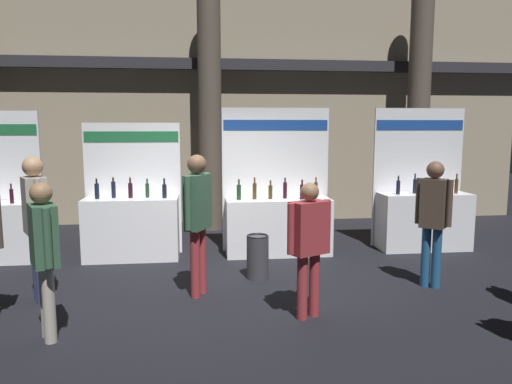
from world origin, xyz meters
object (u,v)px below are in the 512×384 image
Objects in this scene: visitor_2 at (44,247)px; trash_bin at (258,257)px; visitor_9 at (309,238)px; visitor_1 at (36,216)px; visitor_5 at (198,212)px; exhibitor_booth_3 at (423,214)px; visitor_7 at (433,213)px; exhibitor_booth_1 at (132,223)px; exhibitor_booth_2 at (278,219)px.

trash_bin is at bearing -78.88° from visitor_2.
visitor_2 is at bearing 158.55° from visitor_9.
visitor_1 is at bearing -167.70° from trash_bin.
visitor_9 is (3.26, -0.90, -0.16)m from visitor_1.
visitor_5 is at bearing -119.12° from visitor_1.
visitor_7 is at bearing -112.50° from exhibitor_booth_3.
exhibitor_booth_1 is at bearing -33.43° from visitor_2.
visitor_9 is at bearing -74.79° from trash_bin.
exhibitor_booth_2 is 3.92× the size of trash_bin.
visitor_1 is at bearing -4.12° from visitor_2.
exhibitor_booth_3 is 1.61× the size of visitor_9.
exhibitor_booth_2 is at bearing 173.17° from visitor_7.
exhibitor_booth_1 reaches higher than visitor_2.
visitor_7 is 1.10× the size of visitor_9.
visitor_9 is at bearing -114.79° from visitor_7.
visitor_1 reaches higher than visitor_7.
exhibitor_booth_2 is at bearing -178.60° from exhibitor_booth_3.
visitor_1 is 1.16× the size of visitor_9.
exhibitor_booth_1 is at bearing -179.34° from exhibitor_booth_2.
trash_bin is at bearing -156.10° from exhibitor_booth_3.
visitor_1 is 1.11× the size of visitor_2.
visitor_5 is 1.17× the size of visitor_9.
exhibitor_booth_2 is 1.45× the size of visitor_7.
visitor_1 is 2.00m from visitor_5.
visitor_5 is (1.54, 1.16, 0.13)m from visitor_2.
exhibitor_booth_3 reaches higher than visitor_2.
exhibitor_booth_1 is 1.23× the size of visitor_5.
visitor_2 is at bearing -97.84° from exhibitor_booth_1.
exhibitor_booth_2 is 4.28m from visitor_2.
trash_bin is 0.39× the size of visitor_2.
exhibitor_booth_2 is 2.88m from visitor_9.
trash_bin is 0.35× the size of visitor_1.
trash_bin is (-3.18, -1.41, -0.30)m from exhibitor_booth_3.
exhibitor_booth_1 is 1.38× the size of visitor_2.
visitor_5 is 1.06× the size of visitor_7.
visitor_2 is 2.82m from visitor_9.
exhibitor_booth_1 reaches higher than visitor_7.
visitor_1 is (-3.36, -1.97, 0.49)m from exhibitor_booth_2.
visitor_1 is at bearing -149.68° from exhibitor_booth_2.
trash_bin is at bearing 153.00° from visitor_5.
visitor_2 is 0.89× the size of visitor_5.
exhibitor_booth_1 is 0.90× the size of exhibitor_booth_2.
visitor_2 is at bearing -26.35° from visitor_5.
visitor_7 is at bearing -2.60° from visitor_9.
visitor_5 reaches higher than visitor_9.
visitor_5 is (-4.03, -2.03, 0.49)m from exhibitor_booth_3.
visitor_1 is at bearing 137.77° from visitor_9.
exhibitor_booth_3 is 4.54m from visitor_5.
visitor_2 is 1.93m from visitor_5.
trash_bin is 0.37× the size of visitor_7.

